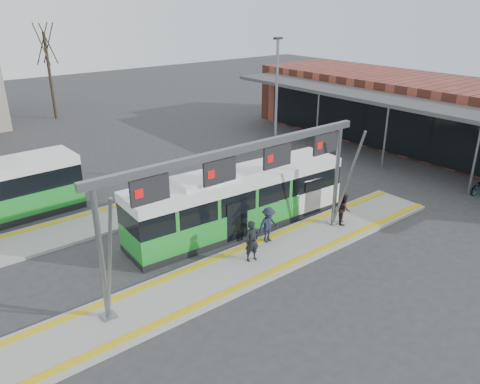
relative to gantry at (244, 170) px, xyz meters
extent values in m
plane|color=#2D2D30|center=(0.35, -0.25, -4.30)|extent=(120.00, 120.00, 0.00)
cube|color=gray|center=(0.35, -0.25, -4.22)|extent=(22.00, 3.00, 0.15)
cube|color=gray|center=(-3.65, 7.75, -4.22)|extent=(20.00, 3.00, 0.15)
cube|color=gold|center=(0.35, 0.90, -4.14)|extent=(22.00, 0.35, 0.02)
cube|color=gold|center=(0.35, -1.40, -4.14)|extent=(22.00, 0.35, 0.02)
cube|color=gold|center=(-3.65, 8.90, -4.14)|extent=(20.00, 0.35, 0.02)
cylinder|color=slate|center=(-6.15, 0.05, -1.62)|extent=(0.20, 0.20, 5.05)
cube|color=slate|center=(-6.15, 0.05, -4.12)|extent=(0.50, 0.50, 0.06)
cylinder|color=slate|center=(-6.15, -0.65, -1.62)|extent=(0.12, 1.46, 4.90)
cylinder|color=slate|center=(5.85, 0.05, -1.62)|extent=(0.20, 0.20, 5.05)
cube|color=slate|center=(5.85, 0.05, -4.12)|extent=(0.50, 0.50, 0.06)
cylinder|color=slate|center=(5.85, -0.65, -1.62)|extent=(0.12, 1.46, 4.90)
cube|color=slate|center=(-0.15, 0.05, 0.90)|extent=(13.00, 0.25, 0.30)
cube|color=black|center=(-4.15, 0.05, 0.20)|extent=(1.50, 0.12, 0.95)
cube|color=red|center=(-4.60, -0.02, 0.20)|extent=(0.32, 0.02, 0.32)
cube|color=black|center=(-1.15, 0.05, 0.20)|extent=(1.50, 0.12, 0.95)
cube|color=red|center=(-1.60, -0.02, 0.20)|extent=(0.32, 0.02, 0.32)
cube|color=black|center=(1.85, 0.05, 0.20)|extent=(1.50, 0.12, 0.95)
cube|color=red|center=(1.40, -0.02, 0.20)|extent=(0.32, 0.02, 0.32)
cube|color=black|center=(4.85, 0.05, 0.20)|extent=(1.50, 0.12, 0.95)
cube|color=red|center=(4.40, -0.02, 0.20)|extent=(0.32, 0.02, 0.32)
cube|color=brown|center=(22.35, 3.75, -1.80)|extent=(8.00, 32.00, 5.00)
cube|color=black|center=(18.15, 3.75, -2.30)|extent=(0.15, 28.00, 3.60)
cube|color=#3F3F42|center=(16.85, 3.75, 0.00)|extent=(4.00, 30.00, 0.25)
cylinder|color=slate|center=(15.15, -2.25, -2.15)|extent=(0.14, 0.14, 4.30)
cylinder|color=slate|center=(15.15, 3.75, -2.15)|extent=(0.14, 0.14, 4.30)
cylinder|color=slate|center=(15.15, 9.75, -2.15)|extent=(0.14, 0.14, 4.30)
cube|color=black|center=(2.07, 2.90, -4.13)|extent=(11.64, 3.11, 0.34)
cube|color=#1E8B2C|center=(2.07, 2.90, -3.41)|extent=(11.64, 3.11, 1.10)
cube|color=black|center=(2.07, 2.90, -2.38)|extent=(11.64, 3.04, 0.96)
cube|color=white|center=(2.07, 2.90, -1.66)|extent=(11.64, 3.11, 0.48)
cube|color=orange|center=(7.81, 2.56, -1.76)|extent=(0.15, 1.71, 0.27)
cube|color=white|center=(0.16, 3.01, -1.28)|extent=(2.97, 1.88, 0.29)
cylinder|color=black|center=(-2.01, 2.06, -3.82)|extent=(0.98, 0.34, 0.96)
cylinder|color=black|center=(-1.89, 4.20, -3.82)|extent=(0.98, 0.34, 0.96)
cylinder|color=black|center=(5.46, 1.62, -3.82)|extent=(0.98, 0.34, 0.96)
cylinder|color=black|center=(5.59, 3.77, -3.82)|extent=(0.98, 0.34, 0.96)
cylinder|color=black|center=(-5.32, 10.18, -3.80)|extent=(1.00, 0.32, 1.00)
cylinder|color=black|center=(-5.38, 12.42, -3.80)|extent=(1.00, 0.32, 1.00)
imported|color=black|center=(0.35, -0.15, -3.23)|extent=(0.74, 0.56, 1.83)
imported|color=black|center=(6.24, -0.26, -3.35)|extent=(0.98, 0.97, 1.59)
imported|color=#1D1F35|center=(2.02, 0.66, -3.29)|extent=(1.11, 0.65, 1.71)
cylinder|color=#382B21|center=(2.91, 32.09, -0.34)|extent=(0.28, 0.28, 7.93)
cylinder|color=slate|center=(7.15, 5.84, 0.02)|extent=(0.16, 0.16, 8.65)
cube|color=black|center=(7.15, 5.84, 4.35)|extent=(0.50, 0.25, 0.12)
camera|label=1|loc=(-11.08, -13.53, 6.28)|focal=35.00mm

